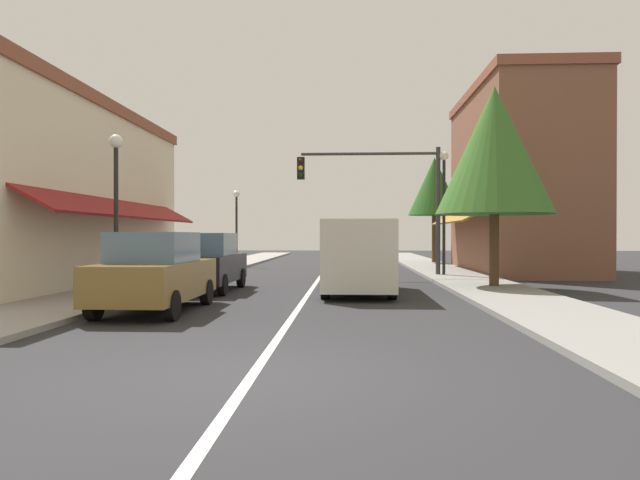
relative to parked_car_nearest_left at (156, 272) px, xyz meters
name	(u,v)px	position (x,y,z in m)	size (l,w,h in m)	color
ground_plane	(322,275)	(3.11, 12.32, -0.88)	(80.00, 80.00, 0.00)	#28282B
sidewalk_left	(197,273)	(-2.39, 12.32, -0.82)	(2.60, 56.00, 0.12)	gray
sidewalk_right	(450,274)	(8.61, 12.32, -0.82)	(2.60, 56.00, 0.12)	gray
lane_center_stripe	(322,274)	(3.11, 12.32, -0.88)	(0.14, 52.00, 0.01)	silver
storefront_left_block	(52,193)	(-5.70, 6.32, 2.24)	(5.34, 14.20, 6.24)	beige
storefront_right_block	(518,180)	(12.06, 14.32, 3.36)	(5.61, 10.20, 8.48)	brown
parked_car_nearest_left	(156,272)	(0.00, 0.00, 0.00)	(1.80, 4.11, 1.77)	brown
parked_car_second_left	(207,262)	(-0.04, 4.74, 0.00)	(1.80, 4.11, 1.77)	black
van_in_lane	(357,254)	(4.54, 4.35, 0.27)	(2.02, 5.19, 2.12)	beige
traffic_signal_mast_arm	(386,187)	(5.80, 10.93, 2.80)	(5.82, 0.50, 5.29)	#333333
street_lamp_left_near	(116,187)	(-1.97, 2.60, 2.13)	(0.36, 0.36, 4.41)	black
street_lamp_right_mid	(444,193)	(8.13, 10.89, 2.52)	(0.36, 0.36, 5.09)	black
street_lamp_left_far	(237,214)	(-1.93, 18.95, 1.99)	(0.36, 0.36, 4.18)	black
tree_right_near	(494,151)	(8.85, 5.78, 3.49)	(3.66, 3.66, 6.40)	#4C331E
tree_right_far	(435,187)	(9.34, 21.64, 3.70)	(3.10, 3.10, 6.31)	#4C331E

